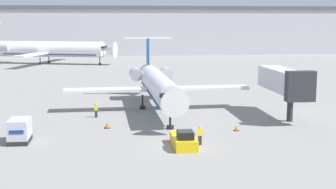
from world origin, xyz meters
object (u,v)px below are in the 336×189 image
(luggage_cart, at_px, (20,131))
(worker_by_wing, at_px, (96,110))
(traffic_cone_right, at_px, (236,128))
(traffic_cone_left, at_px, (107,125))
(jet_bridge, at_px, (284,81))
(pushback_tug, at_px, (184,140))
(worker_near_tug, at_px, (200,135))
(airplane_parked_far_left, at_px, (48,49))
(airplane_main, at_px, (158,84))

(luggage_cart, relative_size, worker_by_wing, 1.75)
(traffic_cone_right, bearing_deg, traffic_cone_left, 167.96)
(traffic_cone_left, distance_m, traffic_cone_right, 14.03)
(luggage_cart, distance_m, traffic_cone_right, 22.18)
(worker_by_wing, height_order, jet_bridge, jet_bridge)
(pushback_tug, xyz_separation_m, traffic_cone_left, (-7.11, 8.60, -0.29))
(jet_bridge, bearing_deg, worker_near_tug, -138.07)
(traffic_cone_right, relative_size, jet_bridge, 0.05)
(worker_near_tug, distance_m, jet_bridge, 17.03)
(luggage_cart, xyz_separation_m, worker_near_tug, (17.09, -3.03, -0.17))
(worker_near_tug, bearing_deg, airplane_parked_far_left, 105.88)
(worker_by_wing, relative_size, jet_bridge, 0.15)
(worker_by_wing, xyz_separation_m, jet_bridge, (22.50, -2.88, 3.52))
(worker_by_wing, distance_m, traffic_cone_left, 6.12)
(airplane_main, relative_size, luggage_cart, 9.15)
(worker_near_tug, distance_m, airplane_parked_far_left, 90.14)
(worker_by_wing, height_order, airplane_parked_far_left, airplane_parked_far_left)
(traffic_cone_left, bearing_deg, airplane_parked_far_left, 101.44)
(traffic_cone_left, distance_m, airplane_parked_far_left, 80.25)
(jet_bridge, bearing_deg, luggage_cart, -164.62)
(luggage_cart, bearing_deg, worker_by_wing, 57.54)
(worker_by_wing, relative_size, airplane_parked_far_left, 0.05)
(traffic_cone_right, bearing_deg, airplane_main, 118.80)
(pushback_tug, bearing_deg, airplane_main, 91.59)
(worker_near_tug, height_order, traffic_cone_left, worker_near_tug)
(worker_near_tug, xyz_separation_m, traffic_cone_left, (-8.75, 8.08, -0.64))
(pushback_tug, bearing_deg, luggage_cart, 167.07)
(pushback_tug, relative_size, airplane_parked_far_left, 0.13)
(luggage_cart, xyz_separation_m, traffic_cone_right, (22.06, 2.13, -0.86))
(airplane_main, xyz_separation_m, jet_bridge, (14.57, -6.99, 1.03))
(airplane_main, distance_m, worker_by_wing, 9.28)
(worker_near_tug, xyz_separation_m, jet_bridge, (12.41, 11.14, 3.46))
(pushback_tug, bearing_deg, worker_near_tug, 17.39)
(traffic_cone_right, distance_m, jet_bridge, 10.41)
(traffic_cone_left, bearing_deg, luggage_cart, -148.78)
(airplane_main, relative_size, traffic_cone_left, 39.53)
(worker_by_wing, bearing_deg, airplane_main, 27.38)
(airplane_parked_far_left, xyz_separation_m, jet_bridge, (37.05, -75.51, 0.48))
(airplane_main, xyz_separation_m, luggage_cart, (-14.93, -15.10, -2.25))
(jet_bridge, bearing_deg, worker_by_wing, 172.72)
(worker_by_wing, bearing_deg, luggage_cart, -122.46)
(luggage_cart, bearing_deg, jet_bridge, 15.38)
(traffic_cone_right, height_order, jet_bridge, jet_bridge)
(jet_bridge, bearing_deg, traffic_cone_right, -141.14)
(airplane_main, bearing_deg, pushback_tug, -88.41)
(worker_by_wing, bearing_deg, pushback_tug, -59.82)
(traffic_cone_left, relative_size, jet_bridge, 0.06)
(airplane_main, relative_size, pushback_tug, 6.12)
(traffic_cone_left, bearing_deg, airplane_main, 56.74)
(pushback_tug, xyz_separation_m, traffic_cone_right, (6.62, 5.67, -0.34))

